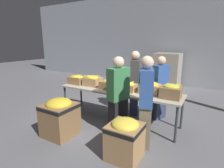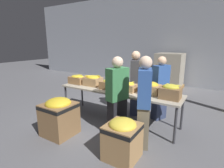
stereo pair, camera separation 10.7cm
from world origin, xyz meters
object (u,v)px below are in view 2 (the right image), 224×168
at_px(banana_box_3, 126,86).
at_px(pallet_stack_0, 169,71).
at_px(banana_box_2, 109,84).
at_px(banana_box_0, 78,79).
at_px(donation_bin_0, 59,115).
at_px(volunteer_2, 160,89).
at_px(volunteer_0, 117,98).
at_px(sorting_table, 118,92).
at_px(volunteer_1, 135,84).
at_px(banana_box_1, 93,80).
at_px(banana_box_5, 170,91).
at_px(donation_bin_1, 122,138).
at_px(banana_box_4, 150,88).
at_px(volunteer_3, 144,103).

distance_m(banana_box_3, pallet_stack_0, 3.73).
bearing_deg(banana_box_2, banana_box_3, 4.57).
height_order(banana_box_0, banana_box_3, banana_box_0).
height_order(banana_box_0, banana_box_2, banana_box_0).
xyz_separation_m(banana_box_3, donation_bin_0, (-0.90, -1.19, -0.47)).
relative_size(banana_box_0, volunteer_2, 0.28).
bearing_deg(banana_box_2, volunteer_0, -46.04).
bearing_deg(sorting_table, volunteer_1, 74.86).
distance_m(banana_box_1, volunteer_1, 1.08).
xyz_separation_m(banana_box_1, banana_box_5, (1.95, -0.06, 0.01)).
xyz_separation_m(banana_box_1, volunteer_0, (1.08, -0.62, -0.11)).
bearing_deg(banana_box_3, volunteer_2, 46.86).
bearing_deg(pallet_stack_0, donation_bin_0, -100.77).
bearing_deg(donation_bin_0, banana_box_1, 93.25).
height_order(banana_box_3, donation_bin_1, banana_box_3).
xyz_separation_m(banana_box_2, banana_box_4, (0.95, 0.12, 0.02)).
relative_size(banana_box_0, volunteer_3, 0.26).
relative_size(sorting_table, banana_box_2, 7.66).
bearing_deg(banana_box_0, volunteer_1, 24.17).
bearing_deg(pallet_stack_0, banana_box_1, -105.20).
height_order(sorting_table, volunteer_2, volunteer_2).
bearing_deg(banana_box_2, sorting_table, 9.69).
bearing_deg(volunteer_0, donation_bin_1, -125.77).
distance_m(banana_box_2, volunteer_1, 0.74).
relative_size(sorting_table, volunteer_0, 1.83).
xyz_separation_m(volunteer_3, donation_bin_1, (-0.14, -0.53, -0.45)).
relative_size(banana_box_3, volunteer_0, 0.27).
relative_size(banana_box_1, banana_box_3, 1.02).
relative_size(banana_box_3, donation_bin_1, 0.63).
height_order(sorting_table, pallet_stack_0, pallet_stack_0).
height_order(banana_box_4, pallet_stack_0, pallet_stack_0).
bearing_deg(donation_bin_0, volunteer_2, 50.63).
xyz_separation_m(banana_box_2, volunteer_1, (0.37, 0.64, -0.07)).
height_order(banana_box_2, volunteer_0, volunteer_0).
bearing_deg(volunteer_3, banana_box_3, 24.49).
distance_m(volunteer_1, volunteer_2, 0.65).
height_order(banana_box_2, volunteer_3, volunteer_3).
height_order(volunteer_0, donation_bin_0, volunteer_0).
bearing_deg(donation_bin_1, banana_box_0, 149.76).
xyz_separation_m(banana_box_5, donation_bin_0, (-1.88, -1.16, -0.51)).
height_order(volunteer_0, volunteer_1, volunteer_1).
height_order(banana_box_2, volunteer_2, volunteer_2).
distance_m(sorting_table, donation_bin_1, 1.47).
bearing_deg(donation_bin_1, pallet_stack_0, 96.04).
bearing_deg(banana_box_3, banana_box_1, 178.42).
height_order(banana_box_0, banana_box_5, banana_box_5).
height_order(sorting_table, banana_box_2, banana_box_2).
distance_m(banana_box_5, volunteer_3, 0.71).
xyz_separation_m(sorting_table, volunteer_3, (0.91, -0.67, 0.09)).
bearing_deg(pallet_stack_0, volunteer_2, -79.78).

